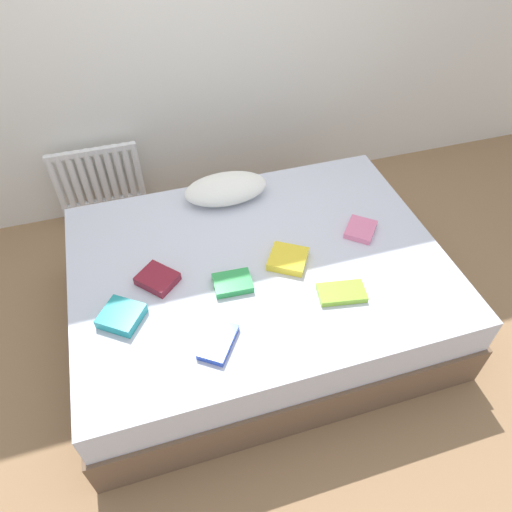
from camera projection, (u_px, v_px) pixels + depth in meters
ground_plane at (258, 317)px, 2.86m from camera, size 8.00×8.00×0.00m
bed at (259, 290)px, 2.69m from camera, size 2.00×1.50×0.50m
radiator at (98, 178)px, 3.25m from camera, size 0.59×0.04×0.45m
pillow at (226, 189)px, 2.82m from camera, size 0.50×0.28×0.14m
textbook_maroon at (157, 278)px, 2.38m from camera, size 0.24×0.24×0.05m
textbook_green at (233, 283)px, 2.37m from camera, size 0.20×0.15×0.04m
textbook_pink at (361, 229)px, 2.65m from camera, size 0.23×0.24×0.03m
textbook_blue at (218, 342)px, 2.13m from camera, size 0.23×0.25×0.03m
textbook_lime at (342, 293)px, 2.33m from camera, size 0.25×0.17×0.03m
textbook_yellow at (288, 259)px, 2.48m from camera, size 0.26×0.26×0.05m
textbook_teal at (122, 316)px, 2.22m from camera, size 0.25×0.25×0.05m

